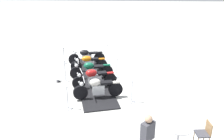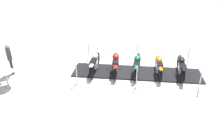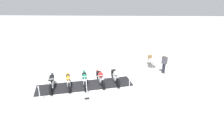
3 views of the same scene
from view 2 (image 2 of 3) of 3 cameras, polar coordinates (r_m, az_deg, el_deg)
The scene contains 16 objects.
ground_plane at distance 11.44m, azimuth 6.39°, elevation -0.83°, with size 80.00×80.00×0.00m, color silver.
display_platform at distance 11.42m, azimuth 6.39°, elevation -0.72°, with size 6.56×1.51×0.05m, color black.
motorcycle_black at distance 11.45m, azimuth 17.50°, elevation 1.05°, with size 0.78×2.16×0.99m.
motorcycle_copper at distance 11.30m, azimuth 12.05°, elevation 1.24°, with size 0.81×2.01×0.91m.
motorcycle_forest at distance 11.23m, azimuth 6.54°, elevation 1.61°, with size 0.71×2.23×0.97m.
motorcycle_maroon at distance 11.27m, azimuth 0.97°, elevation 1.99°, with size 0.98×2.08×0.92m.
motorcycle_cream at distance 11.41m, azimuth -4.49°, elevation 2.09°, with size 0.86×2.15×0.94m.
stanchion_right_front at distance 12.85m, azimuth 19.08°, elevation 2.61°, with size 0.34×0.34×1.01m.
stanchion_right_mid at distance 12.49m, azimuth 6.57°, elevation 3.60°, with size 0.34×0.34×1.15m.
stanchion_left_rear at distance 10.44m, azimuth -9.11°, elevation -1.89°, with size 0.30×0.30×1.01m.
stanchion_left_front at distance 10.52m, azimuth 21.75°, elevation -3.57°, with size 0.33×0.33×1.02m.
stanchion_left_mid at distance 10.07m, azimuth 6.39°, elevation -2.61°, with size 0.30×0.30×1.09m.
stanchion_right_rear at distance 12.79m, azimuth -6.06°, elevation 3.98°, with size 0.34×0.34×1.03m.
info_placard at distance 12.95m, azimuth 6.73°, elevation 3.09°, with size 0.36×0.32×0.22m.
cafe_table at distance 11.11m, azimuth -25.84°, elevation -1.24°, with size 0.77×0.77×0.76m.
bystander_person at distance 12.06m, azimuth -25.10°, elevation 3.18°, with size 0.44×0.43×1.60m.
Camera 2 is at (-2.50, 9.73, 5.46)m, focal length 35.21 mm.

